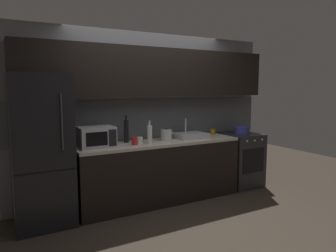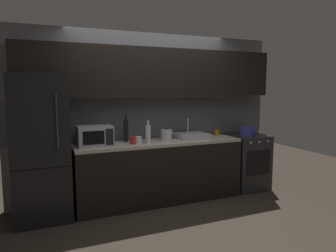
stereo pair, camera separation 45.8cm
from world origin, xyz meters
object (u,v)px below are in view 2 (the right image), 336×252
refrigerator (41,148)px  microwave (95,136)px  kettle (166,135)px  cooking_pot (247,131)px  mug_white (139,140)px  wine_bottle_dark (126,130)px  oven_range (246,161)px  wine_bottle_clear (148,134)px  mug_amber (217,132)px  mug_red (133,140)px

refrigerator → microwave: 0.69m
kettle → cooking_pot: (1.44, -0.03, -0.02)m
mug_white → microwave: bearing=179.0°
refrigerator → wine_bottle_dark: (1.15, 0.15, 0.14)m
oven_range → wine_bottle_clear: wine_bottle_clear is taller
mug_white → cooking_pot: size_ratio=0.34×
refrigerator → cooking_pot: 3.18m
refrigerator → microwave: size_ratio=4.01×
mug_white → mug_amber: size_ratio=1.04×
oven_range → wine_bottle_clear: size_ratio=2.77×
oven_range → wine_bottle_dark: bearing=175.7°
refrigerator → oven_range: (3.18, -0.00, -0.47)m
microwave → wine_bottle_dark: (0.47, 0.13, 0.03)m
wine_bottle_dark → mug_white: 0.24m
microwave → mug_amber: size_ratio=5.32×
refrigerator → mug_amber: 2.71m
mug_amber → mug_white: bearing=-172.8°
cooking_pot → oven_range: bearing=-129.3°
mug_white → cooking_pot: cooking_pot is taller
wine_bottle_clear → wine_bottle_dark: bearing=137.5°
wine_bottle_dark → mug_amber: size_ratio=4.50×
wine_bottle_clear → cooking_pot: size_ratio=1.23×
kettle → mug_red: 0.57m
wine_bottle_clear → refrigerator: bearing=176.7°
oven_range → wine_bottle_dark: wine_bottle_dark is taller
wine_bottle_dark → mug_red: bearing=-83.3°
wine_bottle_dark → mug_white: size_ratio=4.33×
kettle → wine_bottle_clear: bearing=-160.7°
wine_bottle_clear → wine_bottle_dark: (-0.26, 0.23, 0.03)m
wine_bottle_dark → mug_amber: wine_bottle_dark is taller
mug_white → kettle: bearing=3.3°
kettle → cooking_pot: kettle is taller
mug_white → mug_red: bearing=-141.5°
oven_range → mug_red: mug_red is taller
oven_range → cooking_pot: 0.51m
mug_white → cooking_pot: bearing=-0.2°
kettle → cooking_pot: bearing=-1.3°
mug_white → mug_amber: (1.41, 0.18, 0.00)m
cooking_pot → microwave: bearing=179.6°
kettle → wine_bottle_clear: (-0.33, -0.11, 0.05)m
refrigerator → mug_amber: size_ratio=21.34×
microwave → wine_bottle_clear: wine_bottle_clear is taller
oven_range → wine_bottle_clear: 1.87m
oven_range → kettle: kettle is taller
refrigerator → kettle: 1.74m
kettle → mug_amber: kettle is taller
oven_range → wine_bottle_dark: 2.12m
wine_bottle_clear → oven_range: bearing=2.6°
wine_bottle_dark → cooking_pot: size_ratio=1.48×
cooking_pot → wine_bottle_clear: bearing=-177.3°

